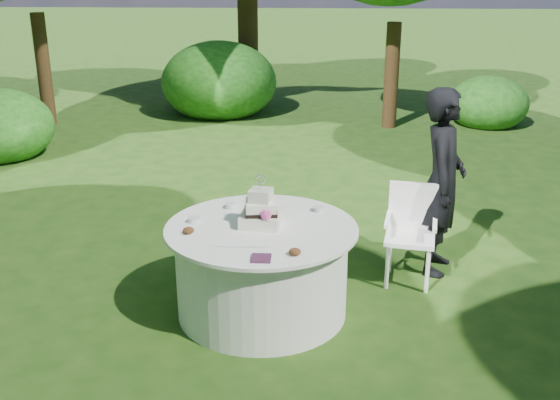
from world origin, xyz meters
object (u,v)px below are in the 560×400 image
object	(u,v)px
napkins	(261,258)
guest	(442,182)
chair	(411,226)
cake	(261,212)
table	(262,269)

from	to	relation	value
napkins	guest	size ratio (longest dim) A/B	0.08
chair	napkins	bearing A→B (deg)	-133.63
guest	cake	world-z (taller)	guest
napkins	chair	bearing A→B (deg)	46.37
table	cake	world-z (taller)	cake
cake	guest	bearing A→B (deg)	28.92
table	chair	bearing A→B (deg)	28.12
guest	napkins	bearing A→B (deg)	149.76
guest	cake	bearing A→B (deg)	133.76
guest	chair	distance (m)	0.51
napkins	guest	xyz separation A→B (m)	(1.54, 1.54, 0.09)
cake	napkins	bearing A→B (deg)	-85.28
guest	table	size ratio (longest dim) A/B	1.12
chair	cake	bearing A→B (deg)	-153.24
napkins	guest	distance (m)	2.18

